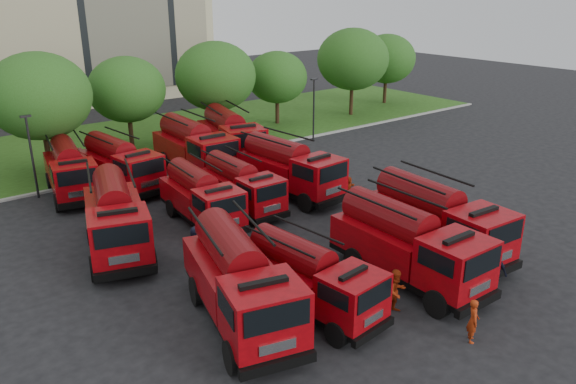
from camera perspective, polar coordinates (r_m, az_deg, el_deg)
name	(u,v)px	position (r m, az deg, el deg)	size (l,w,h in m)	color
ground	(356,252)	(27.61, 6.88, -6.04)	(140.00, 140.00, 0.00)	black
lawn	(134,141)	(48.33, -15.37, 5.04)	(70.00, 16.00, 0.12)	#224312
curb	(181,164)	(41.23, -10.86, 2.85)	(70.00, 0.30, 0.14)	gray
tree_2	(39,96)	(40.57, -23.96, 8.89)	(6.72, 6.72, 8.22)	#382314
tree_3	(127,90)	(45.18, -16.06, 9.97)	(5.88, 5.88, 7.19)	#382314
tree_4	(216,76)	(46.86, -7.36, 11.59)	(6.55, 6.55, 8.01)	#382314
tree_5	(277,77)	(51.68, -1.12, 11.58)	(5.46, 5.46, 6.68)	#382314
tree_6	(353,59)	(55.59, 6.61, 13.25)	(6.89, 6.89, 8.42)	#382314
tree_7	(387,59)	(62.06, 10.01, 13.19)	(6.05, 6.05, 7.39)	#382314
lamp_post_0	(31,152)	(36.55, -24.63, 3.71)	(0.60, 0.25, 5.11)	black
lamp_post_1	(314,106)	(46.48, 2.63, 8.76)	(0.60, 0.25, 5.11)	black
fire_truck_0	(240,281)	(21.35, -4.91, -9.03)	(4.49, 8.04, 3.48)	black
fire_truck_1	(310,278)	(22.12, 2.29, -8.72)	(2.85, 6.54, 2.89)	black
fire_truck_2	(408,244)	(24.70, 12.05, -5.23)	(2.92, 7.58, 3.42)	black
fire_truck_3	(437,219)	(27.58, 14.87, -2.65)	(3.25, 7.79, 3.46)	black
fire_truck_4	(116,217)	(28.08, -17.11, -2.48)	(4.74, 8.01, 3.46)	black
fire_truck_5	(201,197)	(30.48, -8.84, -0.47)	(2.79, 6.69, 2.97)	black
fire_truck_6	(241,185)	(32.01, -4.85, 0.67)	(2.50, 6.46, 2.91)	black
fire_truck_7	(289,168)	(34.09, 0.14, 2.43)	(3.21, 7.68, 3.41)	black
fire_truck_8	(70,170)	(36.63, -21.28, 2.09)	(3.64, 7.29, 3.18)	black
fire_truck_9	(120,164)	(36.76, -16.70, 2.72)	(3.19, 7.28, 3.21)	black
fire_truck_10	(194,147)	(38.81, -9.50, 4.52)	(3.09, 7.99, 3.60)	black
fire_truck_11	(230,136)	(41.28, -5.87, 5.67)	(4.47, 8.39, 3.64)	black
firefighter_0	(471,341)	(22.18, 18.05, -14.15)	(0.62, 0.45, 1.69)	#93270B
firefighter_1	(394,312)	(23.11, 10.76, -11.91)	(0.91, 0.50, 1.87)	#93270B
firefighter_2	(492,291)	(25.63, 20.04, -9.43)	(1.16, 0.66, 1.98)	black
firefighter_3	(432,217)	(32.37, 14.44, -2.48)	(1.22, 0.63, 1.88)	black
firefighter_4	(197,264)	(26.59, -9.23, -7.25)	(0.92, 0.60, 1.89)	black
firefighter_5	(347,200)	(33.99, 6.06, -0.82)	(1.40, 0.60, 1.50)	#93270B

